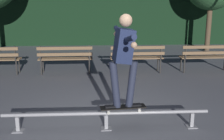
{
  "coord_description": "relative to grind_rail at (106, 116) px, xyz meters",
  "views": [
    {
      "loc": [
        -0.15,
        -4.64,
        2.18
      ],
      "look_at": [
        0.14,
        0.71,
        0.85
      ],
      "focal_mm": 45.79,
      "sensor_mm": 36.0,
      "label": 1
    }
  ],
  "objects": [
    {
      "name": "skateboarder",
      "position": [
        0.29,
        0.0,
        1.09
      ],
      "size": [
        0.63,
        1.4,
        1.56
      ],
      "color": "black",
      "rests_on": "skateboard"
    },
    {
      "name": "skateboard",
      "position": [
        0.29,
        -0.0,
        0.15
      ],
      "size": [
        0.8,
        0.29,
        0.09
      ],
      "color": "black",
      "rests_on": "grind_rail"
    },
    {
      "name": "park_bench_right_center",
      "position": [
        1.06,
        3.8,
        0.3
      ],
      "size": [
        1.61,
        0.45,
        0.88
      ],
      "color": "#282623",
      "rests_on": "ground"
    },
    {
      "name": "park_bench_left_center",
      "position": [
        -1.07,
        3.8,
        0.3
      ],
      "size": [
        1.61,
        0.45,
        0.88
      ],
      "color": "#282623",
      "rests_on": "ground"
    },
    {
      "name": "hedge_backdrop",
      "position": [
        -0.0,
        9.8,
        0.97
      ],
      "size": [
        24.0,
        1.2,
        2.42
      ],
      "primitive_type": "cube",
      "color": "black",
      "rests_on": "ground"
    },
    {
      "name": "ground_plane",
      "position": [
        -0.0,
        0.09,
        -0.24
      ],
      "size": [
        90.0,
        90.0,
        0.0
      ],
      "primitive_type": "plane",
      "color": "slate"
    },
    {
      "name": "park_bench_rightmost",
      "position": [
        3.2,
        3.8,
        0.3
      ],
      "size": [
        1.61,
        0.45,
        0.88
      ],
      "color": "#282623",
      "rests_on": "ground"
    },
    {
      "name": "grind_rail",
      "position": [
        0.0,
        0.0,
        0.0
      ],
      "size": [
        3.53,
        0.18,
        0.32
      ],
      "color": "#9E9EA3",
      "rests_on": "ground"
    }
  ]
}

